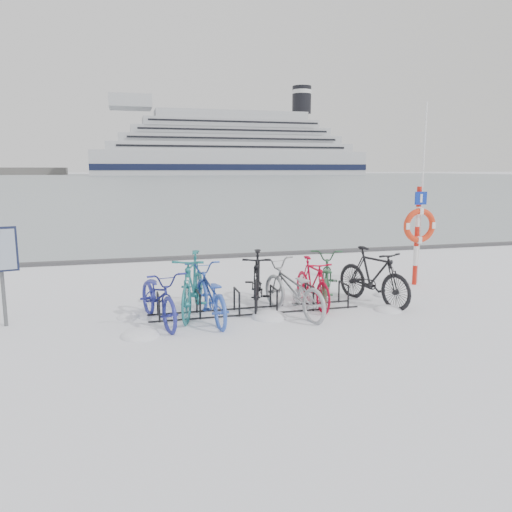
% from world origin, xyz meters
% --- Properties ---
extents(ground, '(900.00, 900.00, 0.00)m').
position_xyz_m(ground, '(0.00, 0.00, 0.00)').
color(ground, white).
rests_on(ground, ground).
extents(ice_sheet, '(400.00, 298.00, 0.02)m').
position_xyz_m(ice_sheet, '(0.00, 155.00, 0.01)').
color(ice_sheet, '#98A3AB').
rests_on(ice_sheet, ground).
extents(quay_edge, '(400.00, 0.25, 0.10)m').
position_xyz_m(quay_edge, '(0.00, 5.90, 0.05)').
color(quay_edge, '#3F3F42').
rests_on(quay_edge, ground).
extents(bike_rack, '(4.00, 0.48, 0.46)m').
position_xyz_m(bike_rack, '(0.00, 0.00, 0.18)').
color(bike_rack, black).
rests_on(bike_rack, ground).
extents(info_board, '(0.60, 0.33, 1.71)m').
position_xyz_m(info_board, '(-4.37, 0.22, 1.23)').
color(info_board, '#595B5E').
rests_on(info_board, ground).
extents(lifebuoy_station, '(0.80, 0.23, 4.13)m').
position_xyz_m(lifebuoy_station, '(4.17, 1.18, 1.39)').
color(lifebuoy_station, red).
rests_on(lifebuoy_station, ground).
extents(cruise_ferry, '(125.44, 23.69, 41.22)m').
position_xyz_m(cruise_ferry, '(45.71, 222.30, 11.22)').
color(cruise_ferry, silver).
rests_on(cruise_ferry, ground).
extents(bike_0, '(1.09, 2.01, 1.00)m').
position_xyz_m(bike_0, '(-1.80, -0.20, 0.50)').
color(bike_0, navy).
rests_on(bike_0, ground).
extents(bike_1, '(1.14, 2.05, 1.19)m').
position_xyz_m(bike_1, '(-1.16, 0.15, 0.59)').
color(bike_1, '#1E6C70').
rests_on(bike_1, ground).
extents(bike_2, '(0.84, 1.96, 1.00)m').
position_xyz_m(bike_2, '(-0.90, -0.25, 0.50)').
color(bike_2, blue).
rests_on(bike_2, ground).
extents(bike_3, '(1.04, 1.94, 1.12)m').
position_xyz_m(bike_3, '(0.13, 0.38, 0.56)').
color(bike_3, black).
rests_on(bike_3, ground).
extents(bike_4, '(1.17, 2.07, 1.03)m').
position_xyz_m(bike_4, '(0.63, -0.31, 0.51)').
color(bike_4, '#9A9CA1').
rests_on(bike_4, ground).
extents(bike_5, '(0.53, 1.66, 0.99)m').
position_xyz_m(bike_5, '(1.19, 0.13, 0.50)').
color(bike_5, '#BC0725').
rests_on(bike_5, ground).
extents(bike_6, '(1.38, 2.02, 1.01)m').
position_xyz_m(bike_6, '(1.59, 0.42, 0.50)').
color(bike_6, '#285936').
rests_on(bike_6, ground).
extents(bike_7, '(1.13, 1.99, 1.15)m').
position_xyz_m(bike_7, '(2.45, 0.03, 0.58)').
color(bike_7, black).
rests_on(bike_7, ground).
extents(snow_drifts, '(5.78, 2.00, 0.23)m').
position_xyz_m(snow_drifts, '(0.17, -0.21, 0.00)').
color(snow_drifts, white).
rests_on(snow_drifts, ground).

